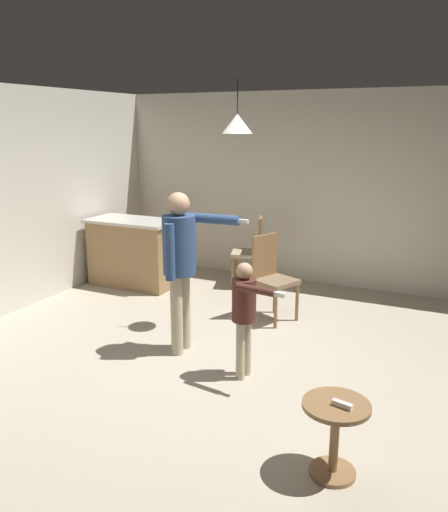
{
  "coord_description": "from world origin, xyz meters",
  "views": [
    {
      "loc": [
        1.77,
        -3.94,
        2.25
      ],
      "look_at": [
        -0.32,
        0.45,
        1.0
      ],
      "focal_mm": 36.22,
      "sensor_mm": 36.0,
      "label": 1
    }
  ],
  "objects_px": {
    "dining_chair_near_wall": "(271,274)",
    "person_adult": "(181,255)",
    "dining_chair_by_counter": "(252,249)",
    "spare_remote_on_table": "(342,405)",
    "side_table_by_couch": "(335,430)",
    "person_child": "(245,308)",
    "kitchen_counter": "(134,252)"
  },
  "relations": [
    {
      "from": "dining_chair_by_counter",
      "to": "dining_chair_near_wall",
      "type": "bearing_deg",
      "value": -165.78
    },
    {
      "from": "side_table_by_couch",
      "to": "dining_chair_by_counter",
      "type": "bearing_deg",
      "value": 119.92
    },
    {
      "from": "dining_chair_by_counter",
      "to": "side_table_by_couch",
      "type": "bearing_deg",
      "value": -168.25
    },
    {
      "from": "dining_chair_near_wall",
      "to": "spare_remote_on_table",
      "type": "xyz_separation_m",
      "value": [
        1.41,
        -2.52,
        -0.01
      ]
    },
    {
      "from": "dining_chair_by_counter",
      "to": "spare_remote_on_table",
      "type": "xyz_separation_m",
      "value": [
        2.1,
        -3.6,
        -0.01
      ]
    },
    {
      "from": "person_adult",
      "to": "dining_chair_near_wall",
      "type": "xyz_separation_m",
      "value": [
        0.49,
        1.24,
        -0.46
      ]
    },
    {
      "from": "kitchen_counter",
      "to": "dining_chair_near_wall",
      "type": "xyz_separation_m",
      "value": [
        2.23,
        -0.42,
        0.07
      ]
    },
    {
      "from": "person_adult",
      "to": "person_child",
      "type": "relative_size",
      "value": 1.5
    },
    {
      "from": "person_adult",
      "to": "dining_chair_by_counter",
      "type": "distance_m",
      "value": 2.38
    },
    {
      "from": "kitchen_counter",
      "to": "person_adult",
      "type": "xyz_separation_m",
      "value": [
        1.74,
        -1.66,
        0.53
      ]
    },
    {
      "from": "kitchen_counter",
      "to": "spare_remote_on_table",
      "type": "bearing_deg",
      "value": -38.85
    },
    {
      "from": "kitchen_counter",
      "to": "person_child",
      "type": "height_order",
      "value": "person_child"
    },
    {
      "from": "person_child",
      "to": "dining_chair_by_counter",
      "type": "bearing_deg",
      "value": -151.06
    },
    {
      "from": "dining_chair_near_wall",
      "to": "spare_remote_on_table",
      "type": "distance_m",
      "value": 2.88
    },
    {
      "from": "side_table_by_couch",
      "to": "kitchen_counter",
      "type": "bearing_deg",
      "value": 141.12
    },
    {
      "from": "dining_chair_by_counter",
      "to": "dining_chair_near_wall",
      "type": "distance_m",
      "value": 1.28
    },
    {
      "from": "kitchen_counter",
      "to": "dining_chair_by_counter",
      "type": "distance_m",
      "value": 1.68
    },
    {
      "from": "side_table_by_couch",
      "to": "person_adult",
      "type": "distance_m",
      "value": 2.33
    },
    {
      "from": "kitchen_counter",
      "to": "spare_remote_on_table",
      "type": "height_order",
      "value": "kitchen_counter"
    },
    {
      "from": "dining_chair_near_wall",
      "to": "spare_remote_on_table",
      "type": "bearing_deg",
      "value": 53.11
    },
    {
      "from": "person_adult",
      "to": "dining_chair_by_counter",
      "type": "bearing_deg",
      "value": -177.6
    },
    {
      "from": "person_child",
      "to": "dining_chair_near_wall",
      "type": "relative_size",
      "value": 1.08
    },
    {
      "from": "dining_chair_near_wall",
      "to": "spare_remote_on_table",
      "type": "height_order",
      "value": "dining_chair_near_wall"
    },
    {
      "from": "kitchen_counter",
      "to": "person_child",
      "type": "relative_size",
      "value": 1.17
    },
    {
      "from": "dining_chair_by_counter",
      "to": "spare_remote_on_table",
      "type": "distance_m",
      "value": 4.16
    },
    {
      "from": "person_child",
      "to": "dining_chair_near_wall",
      "type": "xyz_separation_m",
      "value": [
        -0.3,
        1.49,
        -0.13
      ]
    },
    {
      "from": "dining_chair_by_counter",
      "to": "dining_chair_near_wall",
      "type": "height_order",
      "value": "same"
    },
    {
      "from": "dining_chair_near_wall",
      "to": "person_adult",
      "type": "bearing_deg",
      "value": 2.4
    },
    {
      "from": "kitchen_counter",
      "to": "side_table_by_couch",
      "type": "relative_size",
      "value": 2.42
    },
    {
      "from": "person_adult",
      "to": "spare_remote_on_table",
      "type": "xyz_separation_m",
      "value": [
        1.9,
        -1.27,
        -0.47
      ]
    },
    {
      "from": "side_table_by_couch",
      "to": "person_child",
      "type": "bearing_deg",
      "value": 136.84
    },
    {
      "from": "spare_remote_on_table",
      "to": "kitchen_counter",
      "type": "bearing_deg",
      "value": 141.15
    }
  ]
}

